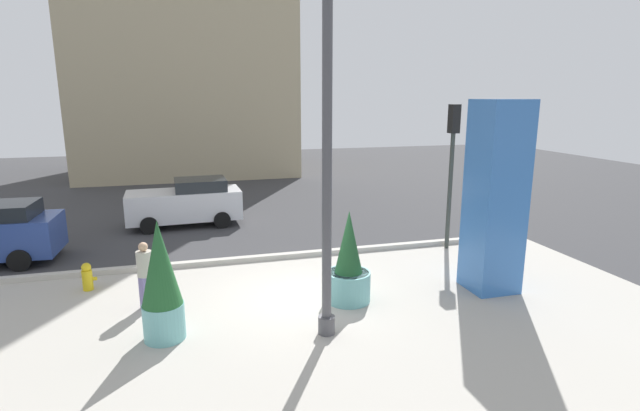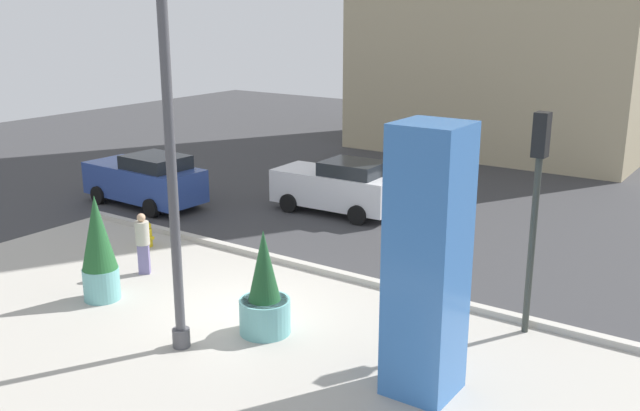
{
  "view_description": "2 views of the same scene",
  "coord_description": "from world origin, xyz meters",
  "px_view_note": "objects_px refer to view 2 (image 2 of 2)",
  "views": [
    {
      "loc": [
        -2.49,
        -11.12,
        4.97
      ],
      "look_at": [
        0.98,
        1.48,
        2.02
      ],
      "focal_mm": 27.22,
      "sensor_mm": 36.0,
      "label": 1
    },
    {
      "loc": [
        10.0,
        -11.17,
        6.71
      ],
      "look_at": [
        1.23,
        1.48,
        2.38
      ],
      "focal_mm": 39.71,
      "sensor_mm": 36.0,
      "label": 2
    }
  ],
  "objects_px": {
    "lamp_post": "(172,176)",
    "car_curb_east": "(338,186)",
    "traffic_light_far_side": "(537,189)",
    "pedestrian_crossing": "(143,241)",
    "potted_plant_by_pillar": "(99,249)",
    "fire_hydrant": "(148,235)",
    "potted_plant_mid_plaza": "(264,294)",
    "car_far_lane": "(146,179)",
    "art_pillar_blue": "(427,263)"
  },
  "relations": [
    {
      "from": "car_far_lane",
      "to": "car_curb_east",
      "type": "distance_m",
      "value": 6.76
    },
    {
      "from": "traffic_light_far_side",
      "to": "car_far_lane",
      "type": "bearing_deg",
      "value": 170.8
    },
    {
      "from": "art_pillar_blue",
      "to": "potted_plant_mid_plaza",
      "type": "bearing_deg",
      "value": 176.67
    },
    {
      "from": "lamp_post",
      "to": "traffic_light_far_side",
      "type": "bearing_deg",
      "value": 40.28
    },
    {
      "from": "potted_plant_by_pillar",
      "to": "fire_hydrant",
      "type": "height_order",
      "value": "potted_plant_by_pillar"
    },
    {
      "from": "art_pillar_blue",
      "to": "traffic_light_far_side",
      "type": "height_order",
      "value": "art_pillar_blue"
    },
    {
      "from": "art_pillar_blue",
      "to": "traffic_light_far_side",
      "type": "relative_size",
      "value": 1.04
    },
    {
      "from": "lamp_post",
      "to": "potted_plant_mid_plaza",
      "type": "bearing_deg",
      "value": 56.42
    },
    {
      "from": "traffic_light_far_side",
      "to": "car_far_lane",
      "type": "height_order",
      "value": "traffic_light_far_side"
    },
    {
      "from": "potted_plant_by_pillar",
      "to": "pedestrian_crossing",
      "type": "distance_m",
      "value": 1.82
    },
    {
      "from": "traffic_light_far_side",
      "to": "pedestrian_crossing",
      "type": "distance_m",
      "value": 9.86
    },
    {
      "from": "potted_plant_mid_plaza",
      "to": "fire_hydrant",
      "type": "xyz_separation_m",
      "value": [
        -6.35,
        2.45,
        -0.52
      ]
    },
    {
      "from": "lamp_post",
      "to": "fire_hydrant",
      "type": "distance_m",
      "value": 7.4
    },
    {
      "from": "potted_plant_mid_plaza",
      "to": "car_curb_east",
      "type": "relative_size",
      "value": 0.53
    },
    {
      "from": "lamp_post",
      "to": "pedestrian_crossing",
      "type": "bearing_deg",
      "value": 147.55
    },
    {
      "from": "car_curb_east",
      "to": "lamp_post",
      "type": "bearing_deg",
      "value": -74.55
    },
    {
      "from": "traffic_light_far_side",
      "to": "pedestrian_crossing",
      "type": "relative_size",
      "value": 2.88
    },
    {
      "from": "fire_hydrant",
      "to": "traffic_light_far_side",
      "type": "distance_m",
      "value": 11.28
    },
    {
      "from": "lamp_post",
      "to": "car_curb_east",
      "type": "xyz_separation_m",
      "value": [
        -2.79,
        10.09,
        -2.7
      ]
    },
    {
      "from": "fire_hydrant",
      "to": "traffic_light_far_side",
      "type": "xyz_separation_m",
      "value": [
        10.9,
        0.75,
        2.8
      ]
    },
    {
      "from": "car_curb_east",
      "to": "pedestrian_crossing",
      "type": "distance_m",
      "value": 7.75
    },
    {
      "from": "potted_plant_by_pillar",
      "to": "fire_hydrant",
      "type": "relative_size",
      "value": 3.42
    },
    {
      "from": "potted_plant_by_pillar",
      "to": "traffic_light_far_side",
      "type": "bearing_deg",
      "value": 24.36
    },
    {
      "from": "potted_plant_mid_plaza",
      "to": "traffic_light_far_side",
      "type": "bearing_deg",
      "value": 35.14
    },
    {
      "from": "fire_hydrant",
      "to": "traffic_light_far_side",
      "type": "bearing_deg",
      "value": 3.93
    },
    {
      "from": "car_curb_east",
      "to": "pedestrian_crossing",
      "type": "bearing_deg",
      "value": -97.36
    },
    {
      "from": "art_pillar_blue",
      "to": "potted_plant_mid_plaza",
      "type": "distance_m",
      "value": 4.14
    },
    {
      "from": "potted_plant_mid_plaza",
      "to": "potted_plant_by_pillar",
      "type": "distance_m",
      "value": 4.41
    },
    {
      "from": "lamp_post",
      "to": "car_far_lane",
      "type": "relative_size",
      "value": 1.61
    },
    {
      "from": "lamp_post",
      "to": "potted_plant_by_pillar",
      "type": "relative_size",
      "value": 2.88
    },
    {
      "from": "art_pillar_blue",
      "to": "fire_hydrant",
      "type": "relative_size",
      "value": 6.54
    },
    {
      "from": "potted_plant_mid_plaza",
      "to": "car_curb_east",
      "type": "distance_m",
      "value": 9.4
    },
    {
      "from": "lamp_post",
      "to": "potted_plant_by_pillar",
      "type": "xyz_separation_m",
      "value": [
        -3.32,
        0.68,
        -2.35
      ]
    },
    {
      "from": "car_far_lane",
      "to": "art_pillar_blue",
      "type": "bearing_deg",
      "value": -22.87
    },
    {
      "from": "traffic_light_far_side",
      "to": "car_curb_east",
      "type": "relative_size",
      "value": 1.08
    },
    {
      "from": "art_pillar_blue",
      "to": "traffic_light_far_side",
      "type": "bearing_deg",
      "value": 78.11
    },
    {
      "from": "potted_plant_mid_plaza",
      "to": "traffic_light_far_side",
      "type": "height_order",
      "value": "traffic_light_far_side"
    },
    {
      "from": "car_far_lane",
      "to": "car_curb_east",
      "type": "relative_size",
      "value": 1.05
    },
    {
      "from": "lamp_post",
      "to": "potted_plant_mid_plaza",
      "type": "relative_size",
      "value": 3.2
    },
    {
      "from": "traffic_light_far_side",
      "to": "car_far_lane",
      "type": "xyz_separation_m",
      "value": [
        -14.35,
        2.32,
        -2.25
      ]
    },
    {
      "from": "potted_plant_mid_plaza",
      "to": "potted_plant_by_pillar",
      "type": "relative_size",
      "value": 0.9
    },
    {
      "from": "lamp_post",
      "to": "pedestrian_crossing",
      "type": "height_order",
      "value": "lamp_post"
    },
    {
      "from": "traffic_light_far_side",
      "to": "potted_plant_by_pillar",
      "type": "bearing_deg",
      "value": -155.64
    },
    {
      "from": "traffic_light_far_side",
      "to": "pedestrian_crossing",
      "type": "height_order",
      "value": "traffic_light_far_side"
    },
    {
      "from": "traffic_light_far_side",
      "to": "car_curb_east",
      "type": "xyz_separation_m",
      "value": [
        -8.33,
        5.4,
        -2.26
      ]
    },
    {
      "from": "car_far_lane",
      "to": "car_curb_east",
      "type": "xyz_separation_m",
      "value": [
        6.02,
        3.08,
        -0.01
      ]
    },
    {
      "from": "fire_hydrant",
      "to": "car_far_lane",
      "type": "relative_size",
      "value": 0.16
    },
    {
      "from": "potted_plant_by_pillar",
      "to": "lamp_post",
      "type": "bearing_deg",
      "value": -11.61
    },
    {
      "from": "lamp_post",
      "to": "traffic_light_far_side",
      "type": "height_order",
      "value": "lamp_post"
    },
    {
      "from": "pedestrian_crossing",
      "to": "potted_plant_by_pillar",
      "type": "bearing_deg",
      "value": -75.04
    }
  ]
}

